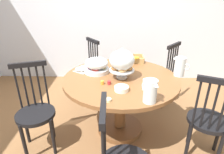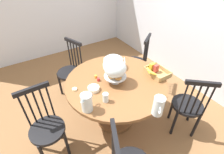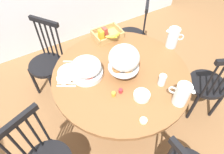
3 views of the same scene
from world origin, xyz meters
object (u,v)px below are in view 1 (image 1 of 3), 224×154
(orange_juice_pitcher, at_px, (150,92))
(china_plate_large, at_px, (87,68))
(dining_table, at_px, (121,92))
(windsor_chair_far_side, at_px, (36,113))
(pastry_stand_with_dome, at_px, (122,61))
(cereal_bowl, at_px, (121,89))
(milk_pitcher, at_px, (180,67))
(cereal_basket, at_px, (131,59))
(butter_dish, at_px, (108,100))
(china_plate_small, at_px, (81,69))
(windsor_chair_near_window, at_px, (208,122))
(windsor_chair_facing_door, at_px, (86,73))
(fruit_platter_covered, at_px, (97,65))
(windsor_chair_by_cabinet, at_px, (162,76))
(drinking_glass, at_px, (146,85))

(orange_juice_pitcher, height_order, china_plate_large, orange_juice_pitcher)
(dining_table, bearing_deg, windsor_chair_far_side, -161.21)
(pastry_stand_with_dome, bearing_deg, china_plate_large, 146.73)
(cereal_bowl, bearing_deg, orange_juice_pitcher, -39.13)
(china_plate_large, bearing_deg, windsor_chair_far_side, -130.56)
(pastry_stand_with_dome, relative_size, milk_pitcher, 1.58)
(cereal_basket, height_order, butter_dish, cereal_basket)
(china_plate_large, height_order, china_plate_small, china_plate_small)
(butter_dish, bearing_deg, cereal_bowl, 57.58)
(windsor_chair_near_window, distance_m, milk_pitcher, 0.64)
(china_plate_small, bearing_deg, china_plate_large, 42.77)
(pastry_stand_with_dome, height_order, cereal_bowl, pastry_stand_with_dome)
(windsor_chair_facing_door, relative_size, china_plate_small, 6.50)
(cereal_basket, bearing_deg, china_plate_small, -152.21)
(fruit_platter_covered, relative_size, cereal_basket, 0.95)
(windsor_chair_far_side, bearing_deg, cereal_bowl, -1.05)
(windsor_chair_far_side, bearing_deg, orange_juice_pitcher, -10.50)
(windsor_chair_near_window, xyz_separation_m, windsor_chair_facing_door, (-1.38, 1.20, 0.00))
(fruit_platter_covered, bearing_deg, dining_table, -26.27)
(windsor_chair_by_cabinet, xyz_separation_m, orange_juice_pitcher, (-0.40, -1.22, 0.38))
(fruit_platter_covered, distance_m, drinking_glass, 0.68)
(windsor_chair_near_window, distance_m, windsor_chair_facing_door, 1.83)
(windsor_chair_near_window, bearing_deg, china_plate_large, 152.26)
(fruit_platter_covered, distance_m, orange_juice_pitcher, 0.84)
(china_plate_large, bearing_deg, windsor_chair_by_cabinet, 22.81)
(windsor_chair_near_window, xyz_separation_m, fruit_platter_covered, (-1.14, 0.55, 0.37))
(orange_juice_pitcher, distance_m, butter_dish, 0.37)
(windsor_chair_near_window, height_order, fruit_platter_covered, windsor_chair_near_window)
(milk_pitcher, relative_size, china_plate_small, 1.45)
(cereal_basket, bearing_deg, windsor_chair_near_window, -53.25)
(fruit_platter_covered, relative_size, china_plate_large, 1.36)
(windsor_chair_facing_door, height_order, china_plate_small, windsor_chair_facing_door)
(pastry_stand_with_dome, distance_m, cereal_basket, 0.59)
(windsor_chair_near_window, bearing_deg, pastry_stand_with_dome, 155.27)
(windsor_chair_facing_door, height_order, pastry_stand_with_dome, pastry_stand_with_dome)
(cereal_basket, distance_m, drinking_glass, 0.83)
(cereal_bowl, bearing_deg, milk_pitcher, 30.02)
(windsor_chair_far_side, distance_m, milk_pitcher, 1.66)
(windsor_chair_far_side, relative_size, cereal_bowl, 6.96)
(windsor_chair_by_cabinet, height_order, fruit_platter_covered, windsor_chair_by_cabinet)
(fruit_platter_covered, relative_size, china_plate_small, 2.00)
(cereal_basket, relative_size, cereal_bowl, 2.26)
(orange_juice_pitcher, distance_m, china_plate_large, 1.02)
(china_plate_large, xyz_separation_m, drinking_glass, (0.65, -0.55, 0.05))
(windsor_chair_near_window, distance_m, cereal_bowl, 0.92)
(pastry_stand_with_dome, bearing_deg, windsor_chair_facing_door, 123.42)
(china_plate_large, bearing_deg, fruit_platter_covered, -41.69)
(china_plate_small, distance_m, cereal_bowl, 0.71)
(orange_juice_pitcher, height_order, china_plate_small, orange_juice_pitcher)
(milk_pitcher, xyz_separation_m, drinking_glass, (-0.43, -0.36, -0.04))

